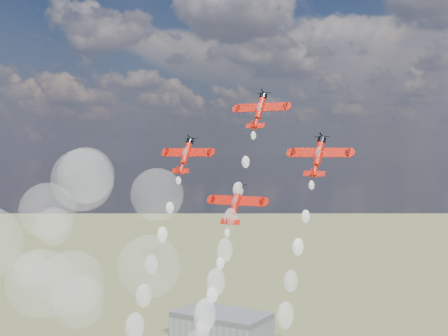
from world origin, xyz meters
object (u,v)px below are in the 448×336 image
hangar (222,324)px  plane_right (318,156)px  plane_left (186,155)px  plane_lead (260,110)px  plane_slot (235,204)px

hangar → plane_right: plane_right is taller
hangar → plane_left: bearing=-60.7°
plane_lead → plane_right: 19.57m
hangar → plane_right: 231.20m
hangar → plane_lead: plane_lead is taller
plane_lead → plane_left: size_ratio=1.00×
plane_right → plane_lead: bearing=161.8°
plane_right → plane_slot: (-16.03, -5.27, -9.91)m
plane_right → plane_slot: bearing=-161.8°
plane_lead → plane_left: (-16.03, -5.27, -9.91)m
plane_right → plane_left: bearing=180.0°
plane_lead → plane_left: plane_lead is taller
plane_lead → hangar: bearing=124.1°
plane_lead → plane_slot: size_ratio=1.00×
plane_left → plane_right: bearing=0.0°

